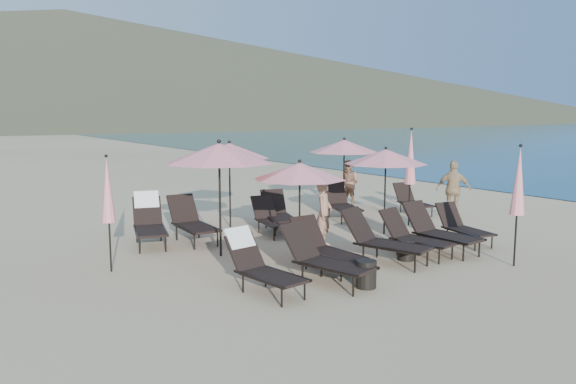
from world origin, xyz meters
TOP-DOWN VIEW (x-y plane):
  - ground at (0.00, 0.00)m, footprint 800.00×800.00m
  - volcanic_headland at (71.37, 302.62)m, footprint 690.00×690.00m
  - lounger_0 at (-4.03, 0.04)m, footprint 0.84×1.73m
  - lounger_1 at (-2.82, -0.19)m, footprint 1.12×1.89m
  - lounger_2 at (-2.27, 0.51)m, footprint 0.71×1.71m
  - lounger_3 at (-0.96, 0.27)m, footprint 1.24×1.96m
  - lounger_4 at (0.73, 0.26)m, footprint 0.81×1.84m
  - lounger_5 at (1.83, 0.51)m, footprint 0.85×1.62m
  - lounger_6 at (-4.35, 4.59)m, footprint 1.14×1.96m
  - lounger_7 at (-3.41, 4.25)m, footprint 0.76×1.84m
  - lounger_8 at (-0.96, 4.25)m, footprint 1.17×1.82m
  - lounger_9 at (-1.39, 3.88)m, footprint 0.83×1.64m
  - lounger_10 at (1.39, 4.51)m, footprint 1.21×1.88m
  - lounger_11 at (3.72, 3.95)m, footprint 0.94×1.63m
  - lounger_12 at (0.02, 0.33)m, footprint 0.91×1.73m
  - umbrella_open_0 at (-3.49, 2.59)m, footprint 2.33×2.33m
  - umbrella_open_1 at (-2.18, 1.50)m, footprint 1.95×1.95m
  - umbrella_open_2 at (0.98, 2.27)m, footprint 2.07×2.07m
  - umbrella_open_3 at (-1.87, 5.20)m, footprint 2.17×2.17m
  - umbrella_open_4 at (2.12, 5.28)m, footprint 2.15×2.15m
  - umbrella_closed_0 at (1.06, -1.41)m, footprint 0.29×0.29m
  - umbrella_closed_1 at (2.32, 2.71)m, footprint 0.31×0.31m
  - umbrella_closed_2 at (-5.81, 2.69)m, footprint 0.27×0.27m
  - side_table_0 at (-2.36, -0.81)m, footprint 0.36×0.36m
  - side_table_1 at (-0.41, 0.13)m, footprint 0.36×0.36m
  - beachgoer_a at (-1.10, 2.07)m, footprint 0.67×0.63m
  - beachgoer_b at (2.96, 6.04)m, footprint 0.74×0.86m
  - beachgoer_c at (4.23, 2.81)m, footprint 0.96×1.01m

SIDE VIEW (x-z plane):
  - ground at x=0.00m, z-range 0.00..0.00m
  - side_table_1 at x=-0.41m, z-range 0.00..0.43m
  - side_table_0 at x=-2.36m, z-range 0.00..0.49m
  - lounger_11 at x=3.72m, z-range -0.03..0.86m
  - lounger_5 at x=1.83m, z-range -0.03..0.86m
  - lounger_9 at x=-1.39m, z-range -0.03..0.87m
  - lounger_12 at x=0.02m, z-range -0.03..0.92m
  - lounger_2 at x=-2.27m, z-range -0.03..0.94m
  - lounger_8 at x=-0.96m, z-range -0.03..0.95m
  - lounger_10 at x=1.39m, z-range -0.03..0.98m
  - lounger_1 at x=-2.82m, z-range -0.03..0.99m
  - lounger_4 at x=0.73m, z-range -0.03..1.00m
  - lounger_7 at x=-3.41m, z-range -0.03..1.01m
  - lounger_3 at x=-0.96m, z-range -0.03..1.02m
  - lounger_0 at x=-4.03m, z-range -0.02..1.01m
  - lounger_6 at x=-4.35m, z-range -0.03..1.13m
  - beachgoer_b at x=2.96m, z-range 0.00..1.53m
  - beachgoer_a at x=-1.10m, z-range 0.00..1.54m
  - beachgoer_c at x=4.23m, z-range 0.00..1.68m
  - umbrella_closed_2 at x=-5.81m, z-range 0.45..2.73m
  - umbrella_closed_0 at x=1.06m, z-range 0.48..2.94m
  - umbrella_closed_1 at x=2.32m, z-range 0.52..3.19m
  - umbrella_open_1 at x=-2.18m, z-range 0.81..2.91m
  - umbrella_open_2 at x=0.98m, z-range 0.85..3.08m
  - umbrella_open_4 at x=2.12m, z-range 0.89..3.20m
  - umbrella_open_3 at x=-1.87m, z-range 0.90..3.23m
  - umbrella_open_0 at x=-3.49m, z-range 0.96..3.47m
  - volcanic_headland at x=71.37m, z-range -1.01..53.99m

